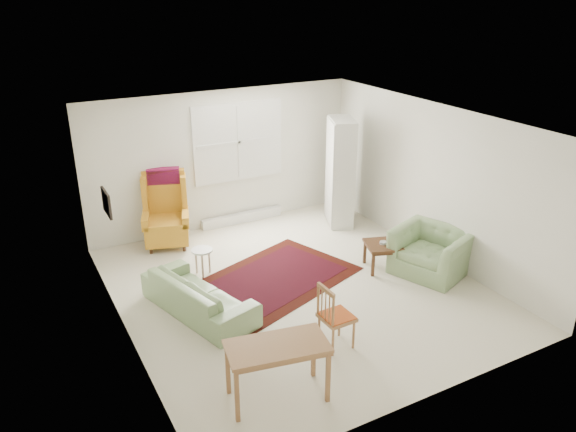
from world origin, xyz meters
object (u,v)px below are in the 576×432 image
armchair (431,248)px  stool (203,262)px  coffee_table (382,256)px  desk_chair (337,316)px  cabinet (341,172)px  desk (277,371)px  sofa (198,288)px  wingback_chair (165,211)px

armchair → stool: (-3.14, 1.61, -0.20)m
coffee_table → desk_chair: size_ratio=0.61×
armchair → cabinet: (-0.15, 2.34, 0.57)m
stool → desk: desk is taller
sofa → armchair: bearing=-116.1°
wingback_chair → stool: size_ratio=2.94×
armchair → cabinet: cabinet is taller
wingback_chair → cabinet: (3.15, -0.56, 0.34)m
sofa → desk: size_ratio=1.68×
armchair → wingback_chair: wingback_chair is taller
wingback_chair → stool: (0.16, -1.29, -0.43)m
desk_chair → desk: bearing=113.2°
armchair → desk_chair: desk_chair is taller
sofa → desk: 2.05m
armchair → coffee_table: armchair is taller
sofa → desk: bearing=167.9°
cabinet → desk_chair: cabinet is taller
coffee_table → stool: 2.81m
desk → desk_chair: 1.19m
wingback_chair → cabinet: size_ratio=0.65×
stool → sofa: bearing=-113.1°
wingback_chair → stool: 1.36m
desk → armchair: bearing=22.5°
cabinet → desk_chair: bearing=-101.2°
armchair → desk: 3.70m
wingback_chair → coffee_table: size_ratio=2.45×
sofa → armchair: size_ratio=1.68×
stool → desk: 3.04m
armchair → desk: (-3.42, -1.41, -0.08)m
coffee_table → cabinet: (0.43, 1.88, 0.77)m
coffee_table → cabinet: 2.08m
sofa → wingback_chair: wingback_chair is taller
wingback_chair → desk_chair: wingback_chair is taller
sofa → desk_chair: bearing=-157.9°
desk → stool: bearing=84.8°
armchair → cabinet: 2.41m
stool → desk_chair: desk_chair is taller
armchair → coffee_table: bearing=-149.2°
coffee_table → desk: (-2.84, -1.87, 0.13)m
sofa → desk: (0.14, -2.05, -0.02)m
coffee_table → armchair: bearing=-38.4°
sofa → cabinet: (3.41, 1.70, 0.62)m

